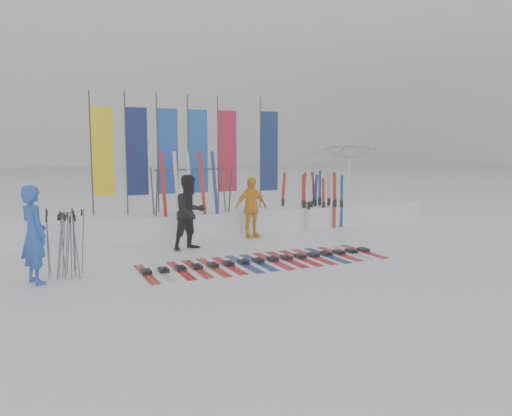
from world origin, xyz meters
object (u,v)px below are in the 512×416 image
person_black (190,212)px  person_yellow (251,207)px  tent_canopy (349,179)px  ski_rack (192,184)px  person_blue (34,235)px  ski_row (266,260)px

person_black → person_yellow: bearing=4.7°
tent_canopy → ski_rack: size_ratio=1.40×
person_yellow → ski_rack: ski_rack is taller
person_blue → person_black: (3.32, 1.72, 0.01)m
tent_canopy → person_black: bearing=-155.1°
tent_canopy → ski_rack: (-5.97, -1.32, 0.09)m
ski_row → ski_rack: bearing=97.0°
person_blue → person_yellow: size_ratio=1.07×
ski_row → tent_canopy: bearing=41.8°
person_blue → ski_row: 4.43m
person_yellow → ski_row: size_ratio=0.31×
person_blue → tent_canopy: size_ratio=0.60×
tent_canopy → ski_row: size_ratio=0.56×
person_blue → person_yellow: 5.82m
person_yellow → ski_rack: size_ratio=0.78×
person_black → tent_canopy: (6.55, 3.04, 0.42)m
person_blue → ski_rack: (3.90, 3.44, 0.53)m
person_yellow → ski_row: bearing=-116.1°
person_blue → ski_rack: bearing=-71.2°
ski_row → ski_rack: size_ratio=2.50×
person_blue → ski_rack: 5.23m
person_black → person_yellow: (1.91, 0.83, -0.07)m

